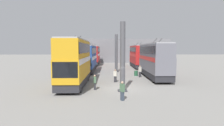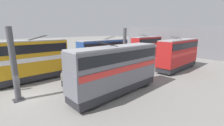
{
  "view_description": "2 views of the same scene",
  "coord_description": "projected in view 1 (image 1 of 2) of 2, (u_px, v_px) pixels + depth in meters",
  "views": [
    {
      "loc": [
        -18.42,
        1.4,
        4.27
      ],
      "look_at": [
        7.5,
        0.92,
        2.2
      ],
      "focal_mm": 28.0,
      "sensor_mm": 36.0,
      "label": 1
    },
    {
      "loc": [
        -3.41,
        -16.02,
        6.66
      ],
      "look_at": [
        10.98,
        -0.61,
        2.02
      ],
      "focal_mm": 24.0,
      "sensor_mm": 36.0,
      "label": 2
    }
  ],
  "objects": [
    {
      "name": "depot_back_wall",
      "position": [
        113.0,
        51.0,
        54.71
      ],
      "size": [
        0.5,
        36.0,
        7.52
      ],
      "color": "slate",
      "rests_on": "ground_plane"
    },
    {
      "name": "bus_right_far",
      "position": [
        94.0,
        54.0,
        46.7
      ],
      "size": [
        9.57,
        2.54,
        5.7
      ],
      "color": "black",
      "rests_on": "ground_plane"
    },
    {
      "name": "support_column_far",
      "position": [
        116.0,
        54.0,
        32.7
      ],
      "size": [
        0.95,
        0.95,
        6.99
      ],
      "color": "#4C4C51",
      "rests_on": "ground_plane"
    },
    {
      "name": "person_by_left_row",
      "position": [
        140.0,
        71.0,
        26.61
      ],
      "size": [
        0.34,
        0.47,
        1.77
      ],
      "rotation": [
        0.0,
        0.0,
        3.41
      ],
      "color": "#2D2D33",
      "rests_on": "ground_plane"
    },
    {
      "name": "support_column_near",
      "position": [
        123.0,
        58.0,
        17.59
      ],
      "size": [
        0.95,
        0.95,
        6.99
      ],
      "color": "#4C4C51",
      "rests_on": "ground_plane"
    },
    {
      "name": "oil_drum",
      "position": [
        136.0,
        73.0,
        28.07
      ],
      "size": [
        0.61,
        0.61,
        0.8
      ],
      "color": "#235638",
      "rests_on": "ground_plane"
    },
    {
      "name": "bus_right_mid",
      "position": [
        88.0,
        57.0,
        32.84
      ],
      "size": [
        10.47,
        2.54,
        5.55
      ],
      "color": "black",
      "rests_on": "ground_plane"
    },
    {
      "name": "bus_left_near",
      "position": [
        154.0,
        58.0,
        25.82
      ],
      "size": [
        10.78,
        2.54,
        5.7
      ],
      "color": "black",
      "rests_on": "ground_plane"
    },
    {
      "name": "ground_plane",
      "position": [
        122.0,
        89.0,
        18.72
      ],
      "size": [
        240.0,
        240.0,
        0.0
      ],
      "primitive_type": "plane",
      "color": "gray"
    },
    {
      "name": "person_aisle_midway",
      "position": [
        115.0,
        75.0,
        22.5
      ],
      "size": [
        0.37,
        0.48,
        1.68
      ],
      "rotation": [
        0.0,
        0.0,
        2.79
      ],
      "color": "#2D2D33",
      "rests_on": "ground_plane"
    },
    {
      "name": "bus_right_near",
      "position": [
        75.0,
        60.0,
        20.24
      ],
      "size": [
        9.47,
        2.54,
        6.0
      ],
      "color": "black",
      "rests_on": "ground_plane"
    },
    {
      "name": "person_aisle_foreground",
      "position": [
        122.0,
        90.0,
        14.47
      ],
      "size": [
        0.48,
        0.42,
        1.62
      ],
      "rotation": [
        0.0,
        0.0,
        2.1
      ],
      "color": "#384251",
      "rests_on": "ground_plane"
    },
    {
      "name": "person_by_right_row",
      "position": [
        95.0,
        82.0,
        18.31
      ],
      "size": [
        0.46,
        0.32,
        1.59
      ],
      "rotation": [
        0.0,
        0.0,
        4.92
      ],
      "color": "#2D2D33",
      "rests_on": "ground_plane"
    },
    {
      "name": "bus_left_far",
      "position": [
        138.0,
        55.0,
        40.59
      ],
      "size": [
        10.39,
        2.54,
        5.76
      ],
      "color": "black",
      "rests_on": "ground_plane"
    }
  ]
}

